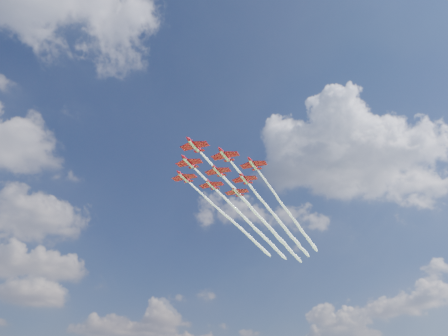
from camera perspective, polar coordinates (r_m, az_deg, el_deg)
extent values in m
cylinder|color=red|center=(132.59, -3.93, 2.99)|extent=(6.68, 5.10, 1.02)
cone|color=red|center=(129.04, -4.82, 3.96)|extent=(2.11, 1.90, 1.02)
cone|color=red|center=(135.99, -3.14, 2.13)|extent=(1.68, 1.56, 0.93)
ellipsoid|color=black|center=(131.38, -4.27, 3.53)|extent=(2.07, 1.80, 0.67)
cube|color=red|center=(132.93, -3.85, 2.88)|extent=(7.34, 8.72, 0.13)
cube|color=red|center=(135.48, -3.25, 2.25)|extent=(2.99, 3.49, 0.11)
cube|color=red|center=(136.05, -3.21, 2.52)|extent=(1.29, 0.96, 1.67)
cube|color=silver|center=(132.36, -3.94, 2.82)|extent=(6.20, 4.68, 0.11)
cylinder|color=red|center=(137.60, 0.10, 1.70)|extent=(6.68, 5.10, 1.02)
cone|color=red|center=(133.86, -0.64, 2.60)|extent=(2.11, 1.90, 1.02)
cone|color=red|center=(141.17, 0.77, 0.90)|extent=(1.68, 1.56, 0.93)
ellipsoid|color=black|center=(136.31, -0.19, 2.21)|extent=(2.07, 1.80, 0.67)
cube|color=red|center=(137.96, 0.18, 1.60)|extent=(7.34, 8.72, 0.13)
cube|color=red|center=(140.63, 0.67, 1.02)|extent=(2.99, 3.49, 0.11)
cube|color=red|center=(141.19, 0.70, 1.28)|extent=(1.29, 0.96, 1.67)
cube|color=silver|center=(137.38, 0.10, 1.53)|extent=(6.20, 4.68, 0.11)
cylinder|color=red|center=(142.24, -4.65, 0.76)|extent=(6.68, 5.10, 1.02)
cone|color=red|center=(138.63, -5.49, 1.60)|extent=(2.11, 1.90, 1.02)
cone|color=red|center=(145.70, -3.89, 0.01)|extent=(1.68, 1.56, 0.93)
ellipsoid|color=black|center=(140.99, -4.97, 1.24)|extent=(2.07, 1.80, 0.67)
cube|color=red|center=(142.59, -4.57, 0.66)|extent=(7.34, 8.72, 0.13)
cube|color=red|center=(145.18, -4.00, 0.12)|extent=(2.99, 3.49, 0.11)
cube|color=red|center=(145.71, -3.96, 0.38)|extent=(1.29, 0.96, 1.67)
cube|color=silver|center=(142.03, -4.66, 0.60)|extent=(6.20, 4.68, 0.11)
cylinder|color=red|center=(143.31, 3.83, 0.50)|extent=(6.68, 5.10, 1.02)
cone|color=red|center=(139.42, 3.22, 1.33)|extent=(2.11, 1.90, 1.02)
cone|color=red|center=(147.01, 4.38, -0.24)|extent=(1.68, 1.56, 0.93)
ellipsoid|color=black|center=(141.95, 3.59, 0.98)|extent=(2.07, 1.80, 0.67)
cube|color=red|center=(143.68, 3.89, 0.40)|extent=(7.34, 8.72, 0.13)
cube|color=red|center=(146.46, 4.30, -0.13)|extent=(2.99, 3.49, 0.11)
cube|color=red|center=(147.00, 4.31, 0.13)|extent=(1.29, 0.96, 1.67)
cube|color=silver|center=(143.09, 3.84, 0.34)|extent=(6.20, 4.68, 0.11)
cylinder|color=red|center=(147.22, -0.86, -0.37)|extent=(6.68, 5.10, 1.02)
cone|color=red|center=(143.44, -1.57, 0.42)|extent=(2.11, 1.90, 1.02)
cone|color=red|center=(150.83, -0.21, -1.07)|extent=(1.68, 1.56, 0.93)
ellipsoid|color=black|center=(145.90, -1.14, 0.09)|extent=(2.07, 1.80, 0.67)
cube|color=red|center=(147.59, -0.79, -0.46)|extent=(7.34, 8.72, 0.13)
cube|color=red|center=(150.29, -0.31, -0.96)|extent=(2.99, 3.49, 0.11)
cube|color=red|center=(150.82, -0.28, -0.71)|extent=(1.29, 0.96, 1.67)
cube|color=silver|center=(147.01, -0.86, -0.53)|extent=(6.20, 4.68, 0.11)
cylinder|color=red|center=(152.10, -5.27, -1.18)|extent=(6.68, 5.10, 1.02)
cone|color=red|center=(148.44, -6.08, -0.44)|extent=(2.11, 1.90, 1.02)
cone|color=red|center=(155.59, -4.55, -1.84)|extent=(1.68, 1.56, 0.93)
ellipsoid|color=black|center=(150.82, -5.58, -0.75)|extent=(2.07, 1.80, 0.67)
cube|color=red|center=(152.45, -5.20, -1.27)|extent=(7.34, 8.72, 0.13)
cube|color=red|center=(155.07, -4.66, -1.75)|extent=(2.99, 3.49, 0.11)
cube|color=red|center=(155.58, -4.61, -1.50)|extent=(1.29, 0.96, 1.67)
cube|color=silver|center=(151.90, -5.28, -1.34)|extent=(6.20, 4.68, 0.11)
cylinder|color=red|center=(152.86, 2.67, -1.41)|extent=(6.68, 5.10, 1.02)
cone|color=red|center=(148.93, 2.07, -0.68)|extent=(2.11, 1.90, 1.02)
cone|color=red|center=(156.59, 3.21, -2.06)|extent=(1.68, 1.56, 0.93)
ellipsoid|color=black|center=(151.47, 2.43, -0.98)|extent=(2.07, 1.80, 0.67)
cube|color=red|center=(153.23, 2.73, -1.50)|extent=(7.34, 8.72, 0.13)
cube|color=red|center=(156.03, 3.13, -1.97)|extent=(2.99, 3.49, 0.11)
cube|color=red|center=(156.55, 3.15, -1.72)|extent=(1.29, 0.96, 1.67)
cube|color=silver|center=(152.66, 2.68, -1.57)|extent=(6.20, 4.68, 0.11)
cylinder|color=red|center=(157.05, -1.70, -2.18)|extent=(6.68, 5.10, 1.02)
cone|color=red|center=(153.23, -2.39, -1.49)|extent=(2.11, 1.90, 1.02)
cone|color=red|center=(160.68, -1.07, -2.79)|extent=(1.68, 1.56, 0.93)
ellipsoid|color=black|center=(155.70, -1.97, -1.77)|extent=(2.07, 1.80, 0.67)
cube|color=red|center=(157.42, -1.63, -2.26)|extent=(7.34, 8.72, 0.13)
cube|color=red|center=(160.14, -1.17, -2.70)|extent=(2.99, 3.49, 0.11)
cube|color=red|center=(160.65, -1.14, -2.46)|extent=(1.29, 0.96, 1.67)
cube|color=silver|center=(156.85, -1.70, -2.33)|extent=(6.20, 4.68, 0.11)
cylinder|color=red|center=(162.62, 1.65, -3.10)|extent=(6.68, 5.10, 1.02)
cone|color=red|center=(158.66, 1.06, -2.46)|extent=(2.11, 1.90, 1.02)
cone|color=red|center=(166.37, 2.18, -3.67)|extent=(1.68, 1.56, 0.93)
ellipsoid|color=black|center=(161.20, 1.42, -2.71)|extent=(2.07, 1.80, 0.67)
cube|color=red|center=(162.99, 1.71, -3.18)|extent=(7.34, 8.72, 0.13)
cube|color=red|center=(165.81, 2.10, -3.59)|extent=(2.99, 3.49, 0.11)
cube|color=red|center=(166.31, 2.12, -3.35)|extent=(1.29, 0.96, 1.67)
cube|color=silver|center=(162.42, 1.65, -3.25)|extent=(6.20, 4.68, 0.11)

